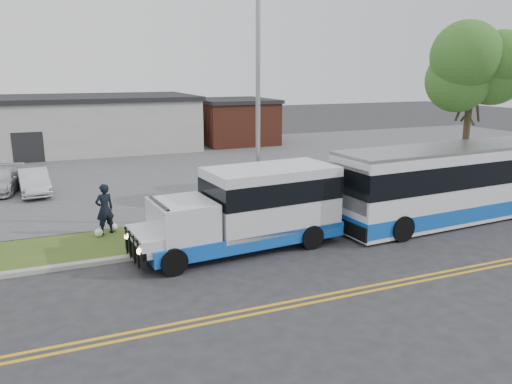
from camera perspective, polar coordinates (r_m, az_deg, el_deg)
name	(u,v)px	position (r m, az deg, el deg)	size (l,w,h in m)	color
ground	(208,261)	(17.14, -5.46, -7.80)	(140.00, 140.00, 0.00)	#28282B
lane_line_north	(251,309)	(13.82, -0.57, -13.23)	(70.00, 0.12, 0.01)	gold
lane_line_south	(255,314)	(13.57, -0.08, -13.76)	(70.00, 0.12, 0.01)	gold
curb	(199,248)	(18.10, -6.51, -6.39)	(80.00, 0.30, 0.15)	#9E9B93
verge	(186,234)	(19.75, -7.98, -4.78)	(80.00, 3.30, 0.10)	#3C541C
parking_lot	(130,170)	(33.19, -14.24, 2.48)	(80.00, 25.00, 0.10)	#4C4C4F
commercial_building	(28,125)	(42.49, -24.58, 6.95)	(25.40, 10.40, 4.35)	#9E9E99
brick_wing	(234,121)	(44.16, -2.53, 8.09)	(6.30, 7.30, 3.90)	brown
tree_east	(472,72)	(26.08, 23.49, 12.47)	(5.20, 5.20, 8.33)	#33291C
streetlight_near	(259,98)	(19.57, 0.31, 10.68)	(0.35, 1.53, 9.50)	gray
shuttle_bus	(252,206)	(17.84, -0.41, -1.62)	(7.76, 3.12, 2.90)	#104FB6
transit_bus	(456,183)	(22.94, 21.93, 1.01)	(11.70, 3.40, 3.21)	silver
pedestrian	(105,209)	(20.03, -16.92, -1.88)	(0.72, 0.47, 1.98)	black
parked_car_a	(34,181)	(27.97, -24.05, 1.12)	(1.37, 3.94, 1.30)	silver
parked_car_b	(1,180)	(29.19, -27.09, 1.20)	(1.70, 4.18, 1.21)	silver
grocery_bag_left	(99,232)	(20.00, -17.53, -4.43)	(0.32, 0.32, 0.32)	white
grocery_bag_right	(113,227)	(20.52, -16.00, -3.86)	(0.32, 0.32, 0.32)	white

